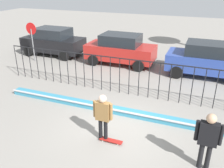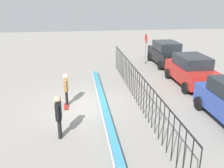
% 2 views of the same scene
% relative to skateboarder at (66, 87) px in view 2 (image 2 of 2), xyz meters
% --- Properties ---
extents(ground_plane, '(60.00, 60.00, 0.00)m').
position_rel_skateboarder_xyz_m(ground_plane, '(0.19, 0.74, -1.01)').
color(ground_plane, gray).
extents(bowl_coping_ledge, '(11.00, 0.40, 0.27)m').
position_rel_skateboarder_xyz_m(bowl_coping_ledge, '(0.19, 1.82, -0.89)').
color(bowl_coping_ledge, teal).
rests_on(bowl_coping_ledge, ground).
extents(perimeter_fence, '(14.04, 0.04, 1.75)m').
position_rel_skateboarder_xyz_m(perimeter_fence, '(0.19, 3.67, 0.07)').
color(perimeter_fence, black).
rests_on(perimeter_fence, ground).
extents(skateboarder, '(0.68, 0.26, 1.68)m').
position_rel_skateboarder_xyz_m(skateboarder, '(0.00, 0.00, 0.00)').
color(skateboarder, black).
rests_on(skateboarder, ground).
extents(skateboard, '(0.80, 0.20, 0.07)m').
position_rel_skateboarder_xyz_m(skateboard, '(0.30, -0.04, -0.95)').
color(skateboard, '#A51E19').
rests_on(skateboard, ground).
extents(camera_operator, '(0.73, 0.27, 1.80)m').
position_rel_skateboarder_xyz_m(camera_operator, '(3.22, -0.18, 0.07)').
color(camera_operator, black).
rests_on(camera_operator, ground).
extents(parked_car_black, '(4.30, 2.12, 1.90)m').
position_rel_skateboarder_xyz_m(parked_car_black, '(-7.25, 7.89, -0.04)').
color(parked_car_black, black).
rests_on(parked_car_black, ground).
extents(parked_car_red, '(4.30, 2.12, 1.90)m').
position_rel_skateboarder_xyz_m(parked_car_red, '(-2.14, 7.72, -0.04)').
color(parked_car_red, '#B2231E').
rests_on(parked_car_red, ground).
extents(stop_sign, '(0.76, 0.07, 2.50)m').
position_rel_skateboarder_xyz_m(stop_sign, '(-7.68, 6.26, 0.61)').
color(stop_sign, slate).
rests_on(stop_sign, ground).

